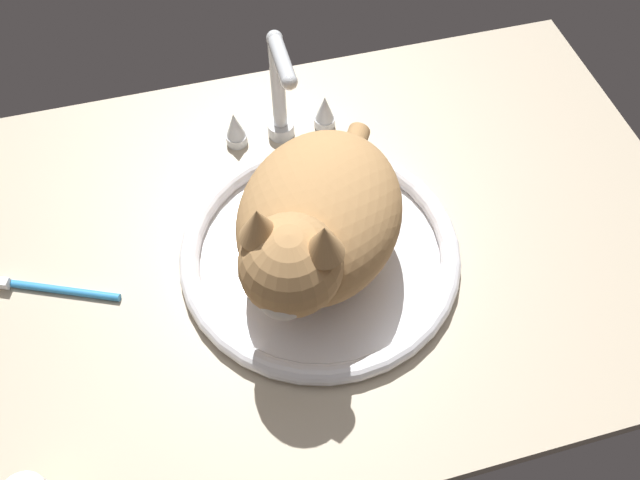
{
  "coord_description": "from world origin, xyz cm",
  "views": [
    {
      "loc": [
        -6.09,
        -46.72,
        74.55
      ],
      "look_at": [
        5.49,
        -3.13,
        7.0
      ],
      "focal_mm": 35.73,
      "sensor_mm": 36.0,
      "label": 1
    }
  ],
  "objects_px": {
    "faucet": "(280,102)",
    "cat": "(314,226)",
    "sink_basin": "(320,252)",
    "toothbrush": "(52,291)"
  },
  "relations": [
    {
      "from": "cat",
      "to": "toothbrush",
      "type": "xyz_separation_m",
      "value": [
        -0.33,
        0.05,
        -0.1
      ]
    },
    {
      "from": "sink_basin",
      "to": "toothbrush",
      "type": "relative_size",
      "value": 2.28
    },
    {
      "from": "sink_basin",
      "to": "toothbrush",
      "type": "xyz_separation_m",
      "value": [
        -0.34,
        0.03,
        -0.01
      ]
    },
    {
      "from": "faucet",
      "to": "cat",
      "type": "distance_m",
      "value": 0.24
    },
    {
      "from": "faucet",
      "to": "cat",
      "type": "xyz_separation_m",
      "value": [
        -0.01,
        -0.24,
        0.03
      ]
    },
    {
      "from": "faucet",
      "to": "toothbrush",
      "type": "relative_size",
      "value": 1.16
    },
    {
      "from": "sink_basin",
      "to": "cat",
      "type": "height_order",
      "value": "cat"
    },
    {
      "from": "cat",
      "to": "toothbrush",
      "type": "bearing_deg",
      "value": 170.88
    },
    {
      "from": "faucet",
      "to": "toothbrush",
      "type": "height_order",
      "value": "faucet"
    },
    {
      "from": "faucet",
      "to": "sink_basin",
      "type": "bearing_deg",
      "value": -90.0
    }
  ]
}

